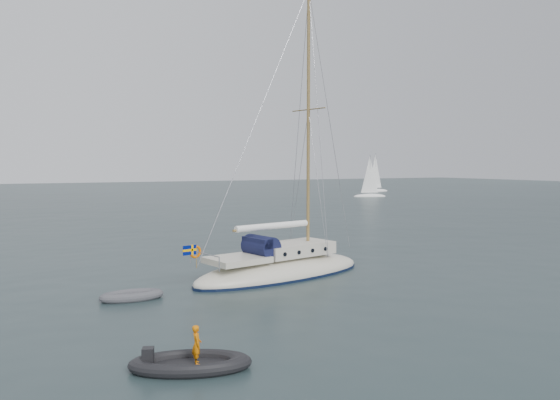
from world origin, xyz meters
name	(u,v)px	position (x,y,z in m)	size (l,w,h in m)	color
ground	(308,277)	(0.00, 0.00, 0.00)	(300.00, 300.00, 0.00)	black
sailboat	(281,254)	(-1.15, 0.68, 1.15)	(10.65, 3.19, 15.17)	beige
dinghy	(132,296)	(-8.86, -0.73, 0.17)	(2.64, 1.19, 0.38)	#525358
rib	(190,363)	(-9.04, -9.30, 0.20)	(3.38, 1.54, 1.26)	black
distant_yacht_c	(375,174)	(54.06, 67.11, 3.55)	(6.28, 3.35, 8.32)	white
distant_yacht_b	(370,178)	(42.52, 53.19, 3.29)	(5.80, 3.10, 7.69)	white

